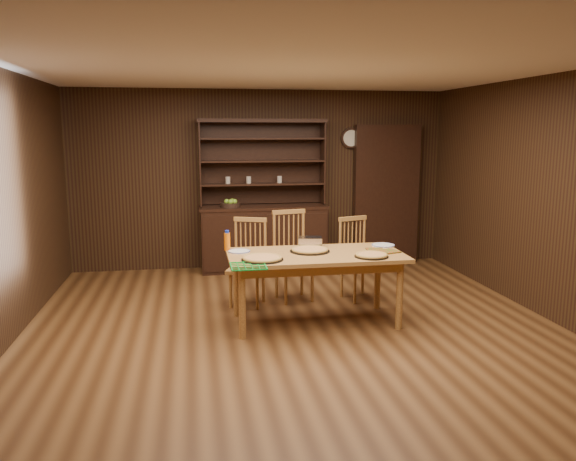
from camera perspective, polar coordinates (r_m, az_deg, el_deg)
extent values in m
plane|color=brown|center=(5.70, 1.07, -10.53)|extent=(6.00, 6.00, 0.00)
plane|color=white|center=(5.37, 1.16, 16.42)|extent=(6.00, 6.00, 0.00)
plane|color=#352310|center=(8.33, -2.76, 5.20)|extent=(5.50, 0.00, 5.50)
plane|color=#352310|center=(2.55, 13.86, -6.30)|extent=(5.50, 0.00, 5.50)
plane|color=#352310|center=(6.48, 25.77, 2.82)|extent=(0.00, 6.00, 6.00)
cube|color=black|center=(8.19, -2.49, -0.88)|extent=(1.80, 0.50, 0.90)
cube|color=black|center=(8.12, -2.52, 2.38)|extent=(1.84, 0.52, 0.04)
cube|color=black|center=(8.29, -2.75, 6.91)|extent=(1.80, 0.02, 1.20)
cube|color=black|center=(8.08, -8.94, 6.72)|extent=(0.02, 0.32, 1.20)
cube|color=black|center=(8.29, 3.54, 6.90)|extent=(0.02, 0.32, 1.20)
cube|color=black|center=(8.12, -2.66, 11.08)|extent=(1.84, 0.34, 0.05)
cylinder|color=#B6AB9A|center=(8.11, -6.13, 5.11)|extent=(0.07, 0.07, 0.10)
cylinder|color=#B6AB9A|center=(8.13, -4.01, 5.16)|extent=(0.07, 0.07, 0.10)
cube|color=black|center=(8.70, 9.89, 3.61)|extent=(1.00, 0.18, 2.10)
cylinder|color=black|center=(8.53, 6.39, 9.30)|extent=(0.30, 0.04, 0.30)
cylinder|color=beige|center=(8.51, 6.44, 9.30)|extent=(0.24, 0.01, 0.24)
cube|color=gold|center=(5.86, 2.81, -2.52)|extent=(1.82, 0.91, 0.04)
cylinder|color=gold|center=(5.51, -4.68, -7.41)|extent=(0.07, 0.07, 0.71)
cylinder|color=gold|center=(6.17, -5.25, -5.50)|extent=(0.07, 0.07, 0.71)
cylinder|color=gold|center=(5.86, 11.26, -6.50)|extent=(0.07, 0.07, 0.71)
cylinder|color=gold|center=(6.48, 9.08, -4.81)|extent=(0.07, 0.07, 0.71)
cube|color=#B57F3E|center=(6.52, -4.18, -3.99)|extent=(0.53, 0.52, 0.04)
cylinder|color=#B57F3E|center=(6.49, -5.86, -6.13)|extent=(0.04, 0.04, 0.40)
cylinder|color=#B57F3E|center=(6.76, -5.12, -5.45)|extent=(0.04, 0.04, 0.40)
cylinder|color=#B57F3E|center=(6.40, -3.14, -6.30)|extent=(0.04, 0.04, 0.40)
cylinder|color=#B57F3E|center=(6.68, -2.51, -5.60)|extent=(0.04, 0.04, 0.40)
cube|color=#B57F3E|center=(6.57, -3.86, 1.12)|extent=(0.38, 0.17, 0.05)
cube|color=#B57F3E|center=(6.70, 0.63, -3.34)|extent=(0.52, 0.50, 0.04)
cylinder|color=#B57F3E|center=(6.56, -0.22, -5.77)|extent=(0.04, 0.04, 0.43)
cylinder|color=#B57F3E|center=(6.84, -1.17, -5.10)|extent=(0.04, 0.04, 0.43)
cylinder|color=#B57F3E|center=(6.68, 2.48, -5.48)|extent=(0.04, 0.04, 0.43)
cylinder|color=#B57F3E|center=(6.96, 1.43, -4.83)|extent=(0.04, 0.04, 0.43)
cube|color=#B57F3E|center=(6.75, 0.08, 1.92)|extent=(0.42, 0.12, 0.05)
cube|color=#B57F3E|center=(6.81, 7.25, -3.54)|extent=(0.50, 0.49, 0.04)
cylinder|color=#B57F3E|center=(6.66, 6.81, -5.76)|extent=(0.03, 0.03, 0.39)
cylinder|color=#B57F3E|center=(6.90, 5.47, -5.18)|extent=(0.03, 0.03, 0.39)
cylinder|color=#B57F3E|center=(6.84, 8.97, -5.40)|extent=(0.03, 0.03, 0.39)
cylinder|color=#B57F3E|center=(7.06, 7.59, -4.86)|extent=(0.03, 0.03, 0.39)
cube|color=#B57F3E|center=(6.84, 6.58, 1.23)|extent=(0.38, 0.15, 0.05)
cylinder|color=black|center=(5.55, -2.63, -2.96)|extent=(0.42, 0.42, 0.01)
cylinder|color=#E0A560|center=(5.55, -2.63, -2.81)|extent=(0.39, 0.39, 0.02)
torus|color=#BC9043|center=(5.55, -2.63, -2.81)|extent=(0.39, 0.39, 0.03)
cylinder|color=black|center=(5.75, 8.47, -2.62)|extent=(0.34, 0.34, 0.01)
cylinder|color=#E0A560|center=(5.74, 8.48, -2.47)|extent=(0.32, 0.32, 0.02)
torus|color=#BC9043|center=(5.74, 8.48, -2.47)|extent=(0.33, 0.33, 0.03)
cylinder|color=black|center=(5.94, 2.23, -2.10)|extent=(0.42, 0.42, 0.01)
cylinder|color=#E0A560|center=(5.93, 2.23, -1.96)|extent=(0.38, 0.38, 0.02)
torus|color=#BC9043|center=(5.93, 2.23, -1.96)|extent=(0.39, 0.39, 0.03)
cylinder|color=white|center=(5.93, -4.99, -2.12)|extent=(0.23, 0.23, 0.01)
torus|color=#313A95|center=(5.93, -4.99, -2.10)|extent=(0.23, 0.23, 0.01)
cylinder|color=white|center=(6.31, 9.64, -1.48)|extent=(0.25, 0.25, 0.01)
torus|color=#313A95|center=(6.31, 9.65, -1.46)|extent=(0.26, 0.26, 0.01)
cube|color=silver|center=(6.19, 2.25, -1.15)|extent=(0.29, 0.23, 0.10)
cylinder|color=orange|center=(6.02, -6.20, -1.13)|extent=(0.07, 0.07, 0.19)
cylinder|color=#162DB5|center=(6.00, -6.22, -0.11)|extent=(0.04, 0.04, 0.03)
cube|color=#AA1D13|center=(6.00, 10.15, -2.10)|extent=(0.25, 0.25, 0.01)
cube|color=#AA1D13|center=(6.06, 8.85, -1.95)|extent=(0.21, 0.21, 0.01)
cylinder|color=black|center=(8.02, -5.88, 2.60)|extent=(0.29, 0.29, 0.06)
sphere|color=#84AB2D|center=(8.01, -6.25, 2.94)|extent=(0.08, 0.08, 0.08)
sphere|color=#84AB2D|center=(8.04, -5.69, 2.98)|extent=(0.08, 0.08, 0.08)
sphere|color=#84AB2D|center=(7.96, -5.86, 2.91)|extent=(0.08, 0.08, 0.08)
sphere|color=#84AB2D|center=(7.99, -5.45, 2.94)|extent=(0.08, 0.08, 0.08)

